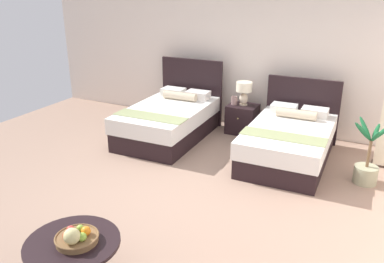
{
  "coord_description": "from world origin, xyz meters",
  "views": [
    {
      "loc": [
        2.36,
        -4.25,
        2.76
      ],
      "look_at": [
        -0.01,
        0.51,
        0.73
      ],
      "focal_mm": 37.42,
      "sensor_mm": 36.0,
      "label": 1
    }
  ],
  "objects_px": {
    "fruit_bowl": "(76,237)",
    "potted_palm": "(367,167)",
    "bed_near_window": "(170,120)",
    "bed_near_corner": "(289,141)",
    "vase": "(234,100)",
    "nightstand": "(242,119)",
    "table_lamp": "(244,90)",
    "coffee_table": "(73,251)"
  },
  "relations": [
    {
      "from": "vase",
      "to": "fruit_bowl",
      "type": "distance_m",
      "value": 4.53
    },
    {
      "from": "nightstand",
      "to": "vase",
      "type": "xyz_separation_m",
      "value": [
        -0.16,
        -0.04,
        0.35
      ]
    },
    {
      "from": "table_lamp",
      "to": "coffee_table",
      "type": "distance_m",
      "value": 4.62
    },
    {
      "from": "vase",
      "to": "coffee_table",
      "type": "height_order",
      "value": "vase"
    },
    {
      "from": "bed_near_window",
      "to": "vase",
      "type": "bearing_deg",
      "value": 39.58
    },
    {
      "from": "coffee_table",
      "to": "vase",
      "type": "bearing_deg",
      "value": 91.44
    },
    {
      "from": "table_lamp",
      "to": "fruit_bowl",
      "type": "bearing_deg",
      "value": -89.97
    },
    {
      "from": "vase",
      "to": "potted_palm",
      "type": "distance_m",
      "value": 2.72
    },
    {
      "from": "table_lamp",
      "to": "fruit_bowl",
      "type": "relative_size",
      "value": 1.08
    },
    {
      "from": "fruit_bowl",
      "to": "potted_palm",
      "type": "height_order",
      "value": "potted_palm"
    },
    {
      "from": "bed_near_window",
      "to": "table_lamp",
      "type": "bearing_deg",
      "value": 37.21
    },
    {
      "from": "bed_near_window",
      "to": "vase",
      "type": "distance_m",
      "value": 1.27
    },
    {
      "from": "table_lamp",
      "to": "vase",
      "type": "height_order",
      "value": "table_lamp"
    },
    {
      "from": "table_lamp",
      "to": "coffee_table",
      "type": "bearing_deg",
      "value": -90.63
    },
    {
      "from": "nightstand",
      "to": "potted_palm",
      "type": "xyz_separation_m",
      "value": [
        2.29,
        -1.15,
        -0.01
      ]
    },
    {
      "from": "bed_near_corner",
      "to": "nightstand",
      "type": "bearing_deg",
      "value": 142.79
    },
    {
      "from": "coffee_table",
      "to": "potted_palm",
      "type": "relative_size",
      "value": 0.9
    },
    {
      "from": "nightstand",
      "to": "table_lamp",
      "type": "relative_size",
      "value": 1.24
    },
    {
      "from": "coffee_table",
      "to": "nightstand",
      "type": "bearing_deg",
      "value": 89.37
    },
    {
      "from": "table_lamp",
      "to": "fruit_bowl",
      "type": "xyz_separation_m",
      "value": [
        0.0,
        -4.59,
        -0.31
      ]
    },
    {
      "from": "vase",
      "to": "potted_palm",
      "type": "height_order",
      "value": "potted_palm"
    },
    {
      "from": "bed_near_corner",
      "to": "nightstand",
      "type": "xyz_separation_m",
      "value": [
        -1.1,
        0.83,
        -0.05
      ]
    },
    {
      "from": "potted_palm",
      "to": "bed_near_window",
      "type": "bearing_deg",
      "value": 174.69
    },
    {
      "from": "nightstand",
      "to": "potted_palm",
      "type": "bearing_deg",
      "value": -26.58
    },
    {
      "from": "bed_near_corner",
      "to": "table_lamp",
      "type": "bearing_deg",
      "value": 142.14
    },
    {
      "from": "vase",
      "to": "fruit_bowl",
      "type": "xyz_separation_m",
      "value": [
        0.17,
        -4.53,
        -0.1
      ]
    },
    {
      "from": "nightstand",
      "to": "coffee_table",
      "type": "distance_m",
      "value": 4.57
    },
    {
      "from": "bed_near_corner",
      "to": "coffee_table",
      "type": "height_order",
      "value": "bed_near_corner"
    },
    {
      "from": "nightstand",
      "to": "fruit_bowl",
      "type": "distance_m",
      "value": 4.58
    },
    {
      "from": "potted_palm",
      "to": "coffee_table",
      "type": "bearing_deg",
      "value": -124.34
    },
    {
      "from": "table_lamp",
      "to": "vase",
      "type": "bearing_deg",
      "value": -159.89
    },
    {
      "from": "vase",
      "to": "table_lamp",
      "type": "bearing_deg",
      "value": 20.11
    },
    {
      "from": "bed_near_window",
      "to": "coffee_table",
      "type": "xyz_separation_m",
      "value": [
        1.07,
        -3.74,
        0.01
      ]
    },
    {
      "from": "vase",
      "to": "potted_palm",
      "type": "xyz_separation_m",
      "value": [
        2.46,
        -1.11,
        -0.37
      ]
    },
    {
      "from": "bed_near_window",
      "to": "fruit_bowl",
      "type": "xyz_separation_m",
      "value": [
        1.12,
        -3.74,
        0.18
      ]
    },
    {
      "from": "vase",
      "to": "fruit_bowl",
      "type": "height_order",
      "value": "vase"
    },
    {
      "from": "bed_near_corner",
      "to": "fruit_bowl",
      "type": "distance_m",
      "value": 3.9
    },
    {
      "from": "table_lamp",
      "to": "potted_palm",
      "type": "xyz_separation_m",
      "value": [
        2.29,
        -1.17,
        -0.57
      ]
    },
    {
      "from": "table_lamp",
      "to": "potted_palm",
      "type": "distance_m",
      "value": 2.63
    },
    {
      "from": "potted_palm",
      "to": "vase",
      "type": "bearing_deg",
      "value": 155.74
    },
    {
      "from": "bed_near_window",
      "to": "nightstand",
      "type": "height_order",
      "value": "bed_near_window"
    },
    {
      "from": "bed_near_window",
      "to": "bed_near_corner",
      "type": "xyz_separation_m",
      "value": [
        2.22,
        -0.0,
        -0.02
      ]
    }
  ]
}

